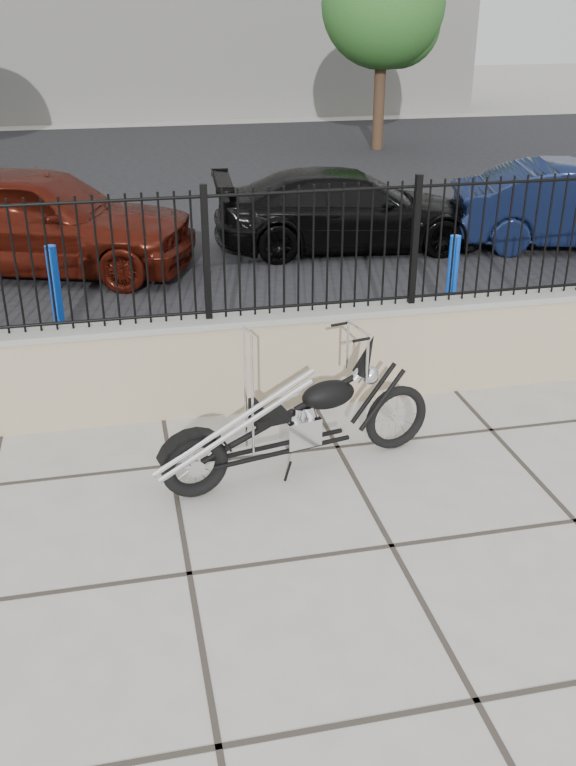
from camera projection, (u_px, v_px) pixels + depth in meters
The scene contains 9 objects.
ground_plane at pixel (392, 546), 6.00m from camera, with size 90.00×90.00×0.00m, color #99968E.
parking_lot at pixel (198, 192), 17.03m from camera, with size 30.00×30.00×0.00m, color black.
retaining_wall at pixel (312, 356), 8.00m from camera, with size 14.00×0.36×0.96m, color gray.
iron_fence at pixel (313, 249), 7.54m from camera, with size 14.00×0.08×1.20m, color black.
chopper_motorcycle at pixel (296, 398), 6.65m from camera, with size 2.34×0.41×1.41m, color black, non-canonical shape.
car_red at pixel (37, 220), 11.73m from camera, with size 1.84×4.57×1.56m, color #431109.
car_black at pixel (348, 210), 12.95m from camera, with size 1.75×4.29×1.25m, color black.
bollard_a at pixel (56, 291), 9.56m from camera, with size 0.13×0.13×1.10m, color #0E24D6.
bollard_b at pixel (452, 280), 9.93m from camera, with size 0.13×0.13×1.10m, color #0B45A7.
Camera 1 is at (-1.80, -4.62, 3.67)m, focal length 38.00 mm.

